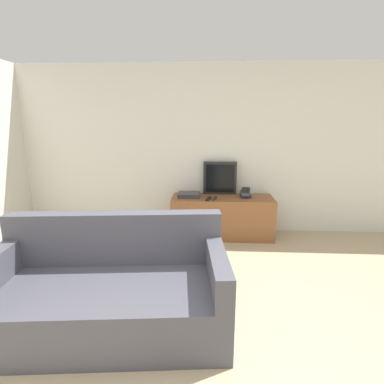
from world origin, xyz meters
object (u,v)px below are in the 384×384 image
television (220,178)px  remote_on_stand (214,199)px  couch (110,294)px  remote_secondary (208,199)px  tv_stand (222,217)px  set_top_box (189,195)px  book_stack (245,193)px

television → remote_on_stand: television is taller
couch → remote_secondary: size_ratio=10.12×
tv_stand → remote_secondary: remote_secondary is taller
couch → remote_on_stand: 2.26m
remote_on_stand → couch: bearing=-114.5°
tv_stand → couch: 2.40m
television → remote_on_stand: bearing=-104.3°
tv_stand → couch: size_ratio=0.75×
television → set_top_box: television is taller
tv_stand → remote_on_stand: bearing=-135.5°
tv_stand → couch: couch is taller
remote_on_stand → remote_secondary: size_ratio=0.93×
tv_stand → television: television is taller
tv_stand → television: bearing=99.4°
television → tv_stand: bearing=-80.6°
remote_on_stand → set_top_box: size_ratio=0.57×
tv_stand → television: 0.61m
tv_stand → set_top_box: set_top_box is taller
tv_stand → set_top_box: (-0.51, 0.01, 0.34)m
book_stack → remote_on_stand: size_ratio=1.09×
book_stack → remote_on_stand: (-0.47, -0.16, -0.06)m
television → set_top_box: 0.56m
remote_secondary → set_top_box: bearing=152.3°
remote_on_stand → remote_secondary: (-0.09, -0.02, 0.00)m
couch → remote_on_stand: bearing=60.1°
television → remote_secondary: 0.47m
tv_stand → book_stack: book_stack is taller
tv_stand → remote_secondary: 0.41m
remote_secondary → television: bearing=64.3°
television → remote_secondary: bearing=-115.7°
television → book_stack: 0.47m
television → remote_secondary: (-0.18, -0.37, -0.24)m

